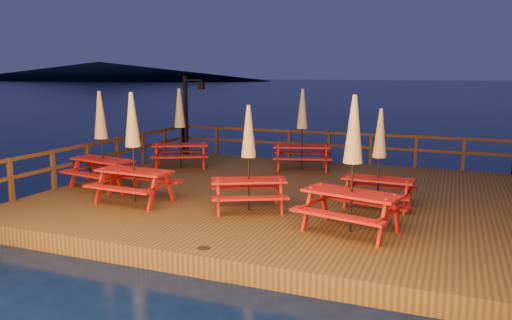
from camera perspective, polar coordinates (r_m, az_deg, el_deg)
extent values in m
plane|color=black|center=(13.35, 3.32, -5.36)|extent=(500.00, 500.00, 0.00)
cube|color=#402D14|center=(13.30, 3.32, -4.53)|extent=(12.00, 10.00, 0.40)
cylinder|color=#332410|center=(19.77, -7.92, -1.31)|extent=(0.24, 0.24, 1.40)
cylinder|color=#332410|center=(9.44, -5.89, -13.97)|extent=(0.24, 0.24, 1.40)
cylinder|color=#332410|center=(17.72, 8.04, -2.62)|extent=(0.24, 0.24, 1.40)
cylinder|color=#332410|center=(17.32, 26.38, -3.86)|extent=(0.24, 0.24, 1.40)
cube|color=#332410|center=(17.67, 8.37, 3.10)|extent=(11.70, 0.06, 0.09)
cube|color=#332410|center=(17.73, 8.34, 1.67)|extent=(11.70, 0.06, 0.09)
cube|color=#332410|center=(19.35, -5.27, 2.26)|extent=(0.10, 0.10, 1.10)
cube|color=#332410|center=(17.73, 8.33, 1.50)|extent=(0.10, 0.10, 1.10)
cube|color=#332410|center=(17.27, 23.60, 0.54)|extent=(0.10, 0.10, 1.10)
cube|color=#332410|center=(15.87, -17.10, 2.00)|extent=(0.06, 9.70, 0.09)
cube|color=#332410|center=(15.93, -17.02, 0.42)|extent=(0.06, 9.70, 0.09)
cube|color=#332410|center=(15.94, -17.01, 0.22)|extent=(0.10, 0.10, 1.10)
cube|color=#332410|center=(19.08, -9.73, 2.05)|extent=(0.10, 0.10, 1.10)
cube|color=black|center=(19.40, -8.02, 5.04)|extent=(0.12, 0.12, 3.00)
cube|color=black|center=(19.16, -7.20, 9.05)|extent=(0.70, 0.06, 0.06)
cube|color=black|center=(19.00, -6.25, 8.46)|extent=(0.18, 0.18, 0.28)
sphere|color=#FFC766|center=(19.00, -6.25, 8.46)|extent=(0.14, 0.14, 0.14)
ellipsoid|color=black|center=(260.40, -17.52, 9.68)|extent=(180.00, 84.00, 9.00)
cube|color=maroon|center=(11.97, 13.81, -2.14)|extent=(1.65, 0.72, 0.04)
cube|color=maroon|center=(12.54, 14.24, -2.87)|extent=(1.63, 0.34, 0.04)
cube|color=maroon|center=(11.51, 13.22, -3.97)|extent=(1.63, 0.34, 0.04)
cube|color=maroon|center=(12.46, 10.97, -3.14)|extent=(0.06, 0.09, 0.67)
cube|color=maroon|center=(11.90, 10.27, -3.74)|extent=(0.06, 0.09, 0.67)
cube|color=maroon|center=(12.22, 17.12, -3.66)|extent=(0.06, 0.09, 0.67)
cube|color=maroon|center=(11.65, 16.71, -4.30)|extent=(0.06, 0.09, 0.67)
cylinder|color=black|center=(11.89, 13.90, -0.02)|extent=(0.04, 0.04, 2.25)
cone|color=tan|center=(11.80, 14.02, 2.99)|extent=(0.32, 0.32, 1.12)
sphere|color=black|center=(11.75, 14.13, 5.52)|extent=(0.06, 0.06, 0.06)
cube|color=maroon|center=(14.30, -17.13, 0.03)|extent=(1.94, 1.05, 0.05)
cube|color=maroon|center=(14.75, -15.26, -0.80)|extent=(1.87, 0.62, 0.05)
cube|color=maroon|center=(13.97, -18.98, -1.58)|extent=(1.87, 0.62, 0.05)
cube|color=maroon|center=(15.16, -17.98, -0.95)|extent=(0.08, 0.11, 0.77)
cube|color=maroon|center=(14.75, -19.99, -1.36)|extent=(0.08, 0.11, 0.77)
cube|color=maroon|center=(14.03, -13.96, -1.60)|extent=(0.08, 0.11, 0.77)
cube|color=maroon|center=(13.58, -16.02, -2.07)|extent=(0.08, 0.11, 0.77)
cylinder|color=black|center=(14.22, -17.23, 2.06)|extent=(0.05, 0.05, 2.56)
cone|color=tan|center=(14.15, -17.38, 4.94)|extent=(0.37, 0.37, 1.28)
sphere|color=black|center=(14.12, -17.51, 7.34)|extent=(0.07, 0.07, 0.07)
cube|color=maroon|center=(16.27, 5.27, 1.56)|extent=(1.96, 1.22, 0.05)
cube|color=maroon|center=(16.92, 5.23, 0.84)|extent=(1.83, 0.81, 0.05)
cube|color=maroon|center=(15.72, 5.28, 0.14)|extent=(1.83, 0.81, 0.05)
cube|color=maroon|center=(16.67, 2.62, 0.47)|extent=(0.09, 0.12, 0.76)
cube|color=maroon|center=(16.01, 2.54, 0.08)|extent=(0.09, 0.12, 0.76)
cube|color=maroon|center=(16.69, 7.86, 0.40)|extent=(0.09, 0.12, 0.76)
cube|color=maroon|center=(16.03, 7.99, 0.00)|extent=(0.09, 0.12, 0.76)
cylinder|color=black|center=(16.21, 5.30, 3.34)|extent=(0.04, 0.04, 2.54)
cone|color=tan|center=(16.14, 5.34, 5.85)|extent=(0.37, 0.37, 1.27)
sphere|color=black|center=(16.11, 5.38, 7.94)|extent=(0.07, 0.07, 0.07)
cube|color=maroon|center=(9.98, 10.87, -3.73)|extent=(2.02, 1.18, 0.05)
cube|color=maroon|center=(10.62, 12.27, -4.72)|extent=(1.91, 0.75, 0.05)
cube|color=maroon|center=(9.51, 9.18, -6.33)|extent=(1.91, 0.75, 0.05)
cube|color=maroon|center=(10.72, 7.77, -4.87)|extent=(0.09, 0.12, 0.79)
cube|color=maroon|center=(10.13, 5.90, -5.70)|extent=(0.09, 0.12, 0.79)
cube|color=maroon|center=(10.10, 15.72, -6.08)|extent=(0.09, 0.12, 0.79)
cube|color=maroon|center=(9.48, 14.24, -7.07)|extent=(0.09, 0.12, 0.79)
cylinder|color=black|center=(9.87, 10.97, -0.77)|extent=(0.05, 0.05, 2.63)
cone|color=tan|center=(9.77, 11.12, 3.48)|extent=(0.38, 0.38, 1.31)
sphere|color=black|center=(9.72, 11.24, 7.06)|extent=(0.07, 0.07, 0.07)
cube|color=maroon|center=(16.75, -8.64, 1.73)|extent=(1.96, 1.47, 0.05)
cube|color=maroon|center=(17.40, -8.50, 1.02)|extent=(1.76, 1.09, 0.05)
cube|color=maroon|center=(16.19, -8.73, 0.36)|extent=(1.76, 1.09, 0.05)
cube|color=maroon|center=(17.20, -11.08, 0.59)|extent=(0.10, 0.12, 0.76)
cube|color=maroon|center=(16.54, -11.31, 0.21)|extent=(0.10, 0.12, 0.76)
cube|color=maroon|center=(17.11, -5.99, 0.67)|extent=(0.10, 0.12, 0.76)
cube|color=maroon|center=(16.45, -6.02, 0.30)|extent=(0.10, 0.12, 0.76)
cylinder|color=black|center=(16.68, -8.68, 3.46)|extent=(0.04, 0.04, 2.54)
cone|color=tan|center=(16.62, -8.75, 5.90)|extent=(0.37, 0.37, 1.27)
sphere|color=black|center=(16.59, -8.80, 7.94)|extent=(0.07, 0.07, 0.07)
cube|color=maroon|center=(12.40, -13.75, -1.23)|extent=(1.91, 0.83, 0.05)
cube|color=maroon|center=(12.94, -11.97, -2.11)|extent=(1.88, 0.40, 0.05)
cube|color=maroon|center=(11.99, -15.55, -3.20)|extent=(1.88, 0.40, 0.05)
cube|color=maroon|center=(13.22, -15.39, -2.34)|extent=(0.07, 0.11, 0.78)
cube|color=maroon|center=(12.72, -17.38, -2.91)|extent=(0.07, 0.11, 0.78)
cube|color=maroon|center=(12.28, -9.84, -3.05)|extent=(0.07, 0.11, 0.78)
cube|color=maroon|center=(11.74, -11.75, -3.71)|extent=(0.07, 0.11, 0.78)
cylinder|color=black|center=(12.31, -13.85, 1.14)|extent=(0.05, 0.05, 2.59)
cone|color=tan|center=(12.22, -13.99, 4.51)|extent=(0.37, 0.37, 1.30)
sphere|color=black|center=(12.18, -14.11, 7.32)|extent=(0.07, 0.07, 0.07)
cube|color=maroon|center=(11.37, -0.84, -2.33)|extent=(1.80, 1.34, 0.05)
cube|color=maroon|center=(11.98, -1.02, -3.08)|extent=(1.63, 0.99, 0.05)
cube|color=maroon|center=(10.88, -0.63, -4.40)|extent=(1.63, 0.99, 0.05)
cube|color=maroon|center=(11.72, -4.38, -3.74)|extent=(0.09, 0.11, 0.70)
cube|color=maroon|center=(11.12, -4.35, -4.49)|extent=(0.09, 0.11, 0.70)
cube|color=maroon|center=(11.81, 2.48, -3.62)|extent=(0.09, 0.11, 0.70)
cube|color=maroon|center=(11.22, 2.87, -4.35)|extent=(0.09, 0.11, 0.70)
cylinder|color=black|center=(11.28, -0.84, 0.00)|extent=(0.04, 0.04, 2.34)
cone|color=tan|center=(11.18, -0.85, 3.32)|extent=(0.34, 0.34, 1.17)
sphere|color=black|center=(11.13, -0.86, 6.10)|extent=(0.07, 0.07, 0.07)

